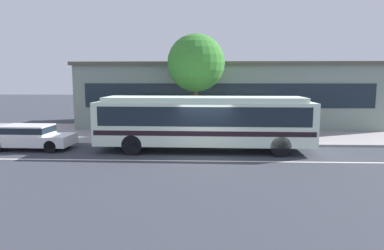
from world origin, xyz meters
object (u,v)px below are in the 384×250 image
object	(u,v)px
sedan_behind_bus	(30,136)
pedestrian_waiting_near_sign	(213,124)
pedestrian_standing_by_tree	(192,123)
street_tree_near_stop	(196,63)
pedestrian_walking_along_curb	(204,122)
bus_stop_sign	(277,116)
transit_bus	(204,120)

from	to	relation	value
sedan_behind_bus	pedestrian_waiting_near_sign	world-z (taller)	pedestrian_waiting_near_sign
pedestrian_waiting_near_sign	pedestrian_standing_by_tree	distance (m)	1.25
street_tree_near_stop	pedestrian_waiting_near_sign	bearing A→B (deg)	-61.89
pedestrian_standing_by_tree	sedan_behind_bus	bearing A→B (deg)	-164.49
pedestrian_walking_along_curb	bus_stop_sign	world-z (taller)	bus_stop_sign
transit_bus	sedan_behind_bus	world-z (taller)	transit_bus
transit_bus	pedestrian_walking_along_curb	bearing A→B (deg)	90.32
transit_bus	street_tree_near_stop	bearing A→B (deg)	97.26
sedan_behind_bus	bus_stop_sign	distance (m)	13.52
pedestrian_waiting_near_sign	street_tree_near_stop	xyz separation A→B (m)	(-1.07, 2.01, 3.54)
transit_bus	street_tree_near_stop	size ratio (longest dim) A/B	1.72
bus_stop_sign	transit_bus	bearing A→B (deg)	-153.52
sedan_behind_bus	bus_stop_sign	size ratio (longest dim) A/B	1.84
pedestrian_waiting_near_sign	pedestrian_standing_by_tree	bearing A→B (deg)	176.91
transit_bus	street_tree_near_stop	world-z (taller)	street_tree_near_stop
pedestrian_walking_along_curb	street_tree_near_stop	size ratio (longest dim) A/B	0.26
pedestrian_waiting_near_sign	street_tree_near_stop	size ratio (longest dim) A/B	0.27
pedestrian_walking_along_curb	street_tree_near_stop	bearing A→B (deg)	115.33
sedan_behind_bus	street_tree_near_stop	world-z (taller)	street_tree_near_stop
transit_bus	pedestrian_walking_along_curb	world-z (taller)	transit_bus
pedestrian_walking_along_curb	street_tree_near_stop	xyz separation A→B (m)	(-0.54, 1.14, 3.58)
bus_stop_sign	street_tree_near_stop	world-z (taller)	street_tree_near_stop
pedestrian_waiting_near_sign	bus_stop_sign	size ratio (longest dim) A/B	0.73
pedestrian_standing_by_tree	bus_stop_sign	world-z (taller)	bus_stop_sign
transit_bus	street_tree_near_stop	xyz separation A→B (m)	(-0.56, 4.37, 3.04)
bus_stop_sign	pedestrian_walking_along_curb	bearing A→B (deg)	164.07
pedestrian_walking_along_curb	pedestrian_standing_by_tree	distance (m)	1.08
sedan_behind_bus	pedestrian_standing_by_tree	bearing A→B (deg)	15.51
transit_bus	bus_stop_sign	distance (m)	4.60
transit_bus	pedestrian_waiting_near_sign	size ratio (longest dim) A/B	6.38
pedestrian_waiting_near_sign	street_tree_near_stop	bearing A→B (deg)	118.11
transit_bus	pedestrian_waiting_near_sign	bearing A→B (deg)	77.58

